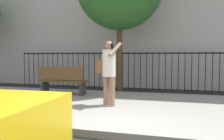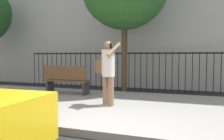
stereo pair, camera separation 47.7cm
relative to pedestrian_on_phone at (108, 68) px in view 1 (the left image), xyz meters
name	(u,v)px [view 1 (the left image)]	position (x,y,z in m)	size (l,w,h in m)	color
sidewalk	(135,108)	(0.68, 0.18, -1.05)	(28.00, 4.40, 0.15)	gray
iron_fence	(150,66)	(0.68, 3.88, -0.10)	(12.03, 0.04, 1.60)	black
pedestrian_on_phone	(108,68)	(0.00, 0.00, 0.00)	(0.72, 0.56, 1.68)	#936B4C
street_bench	(62,80)	(-1.94, 1.20, -0.47)	(1.60, 0.45, 0.95)	brown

